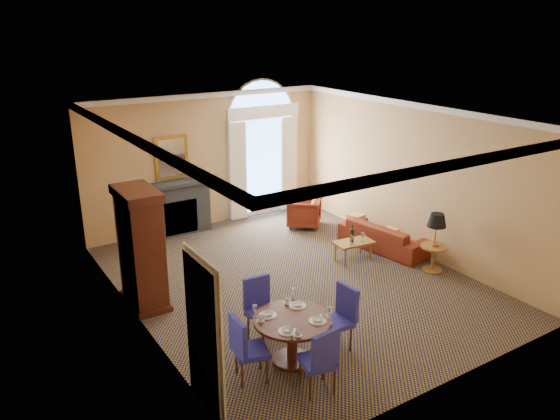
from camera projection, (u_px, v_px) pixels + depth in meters
ground at (294, 281)px, 10.55m from camera, size 7.50×7.50×0.00m
room_envelope at (274, 147)px, 10.24m from camera, size 6.04×7.52×3.45m
armoire at (141, 250)px, 9.37m from camera, size 0.61×1.08×2.12m
dining_table at (292, 329)px, 7.86m from camera, size 1.15×1.15×0.92m
dining_chair_north at (260, 304)px, 8.51m from camera, size 0.52×0.52×1.00m
dining_chair_south at (321, 357)px, 7.16m from camera, size 0.53×0.53×1.00m
dining_chair_east at (341, 313)px, 8.24m from camera, size 0.50×0.49×1.00m
dining_chair_west at (245, 345)px, 7.42m from camera, size 0.55×0.55×1.00m
sofa at (384, 236)px, 11.94m from camera, size 1.12×2.14×0.60m
armchair at (304, 212)px, 13.24m from camera, size 1.09×1.09×0.71m
coffee_table at (354, 242)px, 11.34m from camera, size 0.86×0.53×0.79m
side_table at (436, 235)px, 10.72m from camera, size 0.54×0.54×1.19m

